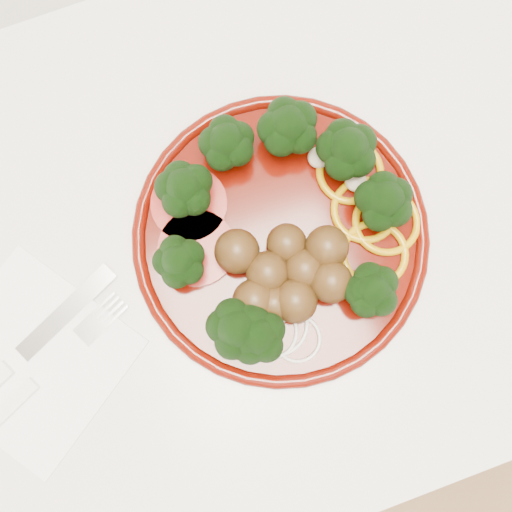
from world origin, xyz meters
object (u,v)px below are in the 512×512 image
object	(u,v)px
napkin	(32,361)
fork	(21,396)
knife	(4,371)
plate	(280,237)

from	to	relation	value
napkin	fork	bearing A→B (deg)	-121.90
knife	fork	size ratio (longest dim) A/B	1.13
plate	fork	bearing A→B (deg)	-168.91
plate	knife	xyz separation A→B (m)	(-0.30, -0.03, -0.02)
napkin	knife	world-z (taller)	knife
plate	napkin	distance (m)	0.27
knife	fork	bearing A→B (deg)	-97.00
napkin	fork	xyz separation A→B (m)	(-0.02, -0.03, 0.01)
napkin	knife	xyz separation A→B (m)	(-0.03, -0.00, 0.01)
napkin	knife	distance (m)	0.03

